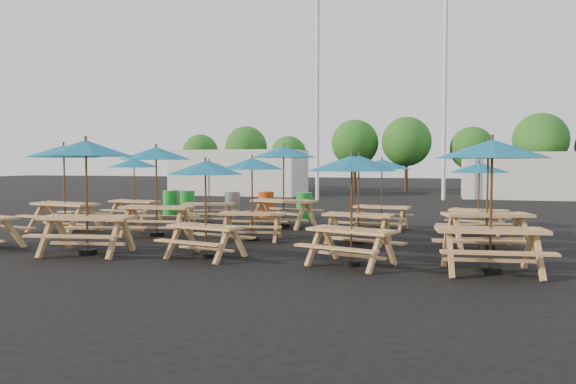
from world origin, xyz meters
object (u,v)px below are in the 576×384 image
(waste_bin_1, at_px, (171,203))
(waste_bin_2, at_px, (187,203))
(picnic_unit_11, at_px, (382,169))
(picnic_unit_1, at_px, (64,157))
(picnic_unit_8, at_px, (284,157))
(waste_bin_0, at_px, (179,202))
(picnic_unit_10, at_px, (359,168))
(picnic_unit_7, at_px, (252,169))
(waste_bin_3, at_px, (232,204))
(picnic_unit_12, at_px, (492,158))
(waste_bin_5, at_px, (304,205))
(picnic_unit_3, at_px, (86,156))
(waste_bin_4, at_px, (266,204))
(picnic_unit_6, at_px, (205,174))
(picnic_unit_9, at_px, (352,171))
(picnic_unit_13, at_px, (488,157))
(picnic_unit_2, at_px, (134,167))
(picnic_unit_14, at_px, (479,172))
(picnic_unit_4, at_px, (156,159))
(picnic_unit_5, at_px, (209,170))

(waste_bin_1, xyz_separation_m, waste_bin_2, (0.66, 0.11, 0.00))
(waste_bin_1, bearing_deg, picnic_unit_11, -17.77)
(picnic_unit_1, xyz_separation_m, picnic_unit_8, (5.74, 2.96, 0.01))
(waste_bin_0, bearing_deg, picnic_unit_10, -36.43)
(picnic_unit_7, xyz_separation_m, waste_bin_3, (-2.88, 5.82, -1.38))
(waste_bin_1, bearing_deg, picnic_unit_12, -38.25)
(waste_bin_2, height_order, waste_bin_5, same)
(picnic_unit_3, height_order, picnic_unit_11, picnic_unit_3)
(waste_bin_0, xyz_separation_m, waste_bin_3, (2.36, -0.32, 0.00))
(picnic_unit_8, bearing_deg, picnic_unit_11, 14.38)
(picnic_unit_1, bearing_deg, waste_bin_4, 65.47)
(picnic_unit_6, height_order, picnic_unit_9, picnic_unit_9)
(picnic_unit_13, bearing_deg, picnic_unit_2, 149.81)
(picnic_unit_13, height_order, waste_bin_2, picnic_unit_13)
(picnic_unit_6, xyz_separation_m, waste_bin_4, (-1.67, 9.04, -1.30))
(waste_bin_3, bearing_deg, picnic_unit_11, -24.25)
(picnic_unit_8, xyz_separation_m, picnic_unit_14, (5.78, 0.06, -0.44))
(waste_bin_1, bearing_deg, picnic_unit_10, -34.43)
(picnic_unit_4, height_order, picnic_unit_13, picnic_unit_13)
(picnic_unit_7, bearing_deg, picnic_unit_13, -8.55)
(picnic_unit_5, relative_size, picnic_unit_12, 0.85)
(picnic_unit_8, bearing_deg, picnic_unit_12, -33.89)
(picnic_unit_9, xyz_separation_m, picnic_unit_11, (-0.13, 6.06, -0.03))
(picnic_unit_4, bearing_deg, picnic_unit_7, -6.75)
(picnic_unit_12, relative_size, waste_bin_4, 2.63)
(picnic_unit_1, xyz_separation_m, picnic_unit_11, (8.77, 3.07, -0.34))
(picnic_unit_11, bearing_deg, picnic_unit_6, -109.57)
(waste_bin_5, bearing_deg, picnic_unit_14, -25.54)
(picnic_unit_6, bearing_deg, waste_bin_5, 103.52)
(picnic_unit_5, xyz_separation_m, waste_bin_3, (-0.30, 2.77, -1.32))
(picnic_unit_8, xyz_separation_m, picnic_unit_9, (3.16, -5.95, -0.32))
(picnic_unit_10, bearing_deg, picnic_unit_13, 2.35)
(picnic_unit_1, distance_m, waste_bin_1, 6.03)
(waste_bin_0, bearing_deg, picnic_unit_2, -92.92)
(picnic_unit_1, height_order, waste_bin_3, picnic_unit_1)
(picnic_unit_7, xyz_separation_m, picnic_unit_11, (2.96, 3.19, -0.02))
(waste_bin_2, bearing_deg, picnic_unit_7, -51.16)
(picnic_unit_3, relative_size, picnic_unit_4, 1.02)
(picnic_unit_5, height_order, picnic_unit_14, picnic_unit_5)
(picnic_unit_8, height_order, picnic_unit_10, picnic_unit_8)
(picnic_unit_3, relative_size, picnic_unit_9, 1.11)
(picnic_unit_9, xyz_separation_m, picnic_unit_10, (-0.36, 3.14, 0.03))
(waste_bin_0, bearing_deg, picnic_unit_1, -95.46)
(picnic_unit_8, xyz_separation_m, picnic_unit_10, (2.80, -2.82, -0.29))
(picnic_unit_2, height_order, picnic_unit_3, picnic_unit_3)
(waste_bin_2, bearing_deg, waste_bin_5, -0.77)
(picnic_unit_12, bearing_deg, picnic_unit_3, 174.51)
(picnic_unit_5, height_order, waste_bin_4, picnic_unit_5)
(waste_bin_0, xyz_separation_m, waste_bin_1, (-0.25, -0.25, 0.00))
(picnic_unit_9, relative_size, picnic_unit_13, 0.90)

